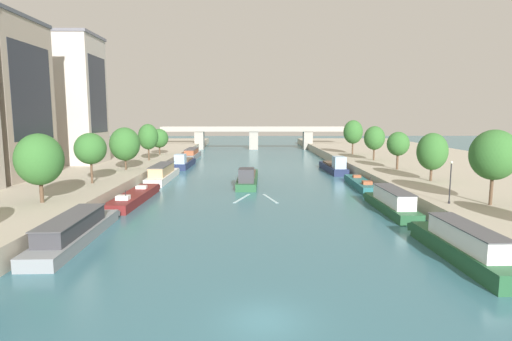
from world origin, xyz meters
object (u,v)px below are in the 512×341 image
moored_boat_left_downstream (184,163)px  moored_boat_left_second (192,154)px  moored_boat_right_gap_after (392,202)px  tree_left_nearest (90,149)px  bridge_far (254,135)px  moored_boat_left_far (75,230)px  tree_right_third (494,155)px  tree_right_second (353,132)px  moored_boat_left_upstream (163,174)px  tree_left_midway (39,159)px  barge_midriver (248,178)px  tree_left_far (148,137)px  tree_right_by_lamp (374,138)px  moored_boat_left_lone (135,197)px  moored_boat_right_second (361,183)px  lamppost_right_bank (450,180)px  moored_boat_right_upstream (462,245)px  tree_left_third (125,144)px  tree_left_by_lamp (159,138)px  moored_boat_right_downstream (334,167)px  tree_right_nearest (432,152)px  tree_right_far (398,144)px

moored_boat_left_downstream → moored_boat_left_second: size_ratio=0.85×
moored_boat_right_gap_after → tree_left_nearest: 37.35m
bridge_far → moored_boat_left_far: bearing=-99.1°
moored_boat_left_downstream → tree_right_third: size_ratio=1.92×
tree_right_second → moored_boat_left_downstream: bearing=-167.7°
moored_boat_left_upstream → tree_left_midway: tree_left_midway is taller
barge_midriver → moored_boat_left_far: 33.30m
moored_boat_left_far → moored_boat_left_second: 68.67m
tree_left_midway → tree_right_third: (44.34, -1.58, 0.55)m
barge_midriver → tree_left_nearest: bearing=-150.5°
tree_left_far → moored_boat_left_downstream: bearing=38.1°
barge_midriver → tree_right_by_lamp: bearing=33.2°
moored_boat_left_lone → moored_boat_right_second: 32.34m
lamppost_right_bank → moored_boat_right_upstream: bearing=-111.1°
tree_left_third → tree_right_third: bearing=-31.8°
barge_midriver → tree_left_by_lamp: bearing=125.0°
barge_midriver → moored_boat_left_upstream: 14.44m
moored_boat_right_gap_after → tree_left_by_lamp: (-36.21, 48.21, 4.47)m
tree_left_midway → tree_left_third: size_ratio=1.02×
moored_boat_right_gap_after → tree_right_by_lamp: tree_right_by_lamp is taller
moored_boat_right_downstream → tree_left_midway: tree_left_midway is taller
moored_boat_left_far → tree_left_by_lamp: (-5.84, 58.79, 4.58)m
tree_left_third → moored_boat_right_second: bearing=-9.1°
moored_boat_left_lone → tree_right_third: size_ratio=2.10×
barge_midriver → moored_boat_right_second: 17.24m
barge_midriver → tree_right_second: bearing=51.1°
moored_boat_left_lone → moored_boat_right_second: bearing=17.9°
tree_left_midway → tree_right_nearest: bearing=16.6°
moored_boat_left_far → tree_right_by_lamp: (38.84, 46.12, 5.29)m
lamppost_right_bank → tree_left_far: bearing=134.4°
moored_boat_left_far → tree_right_far: bearing=39.9°
tree_left_far → tree_right_nearest: bearing=-30.7°
tree_right_third → tree_right_far: (0.32, 26.89, -0.74)m
tree_right_far → bridge_far: bearing=109.4°
moored_boat_left_upstream → tree_left_nearest: 16.63m
tree_right_third → tree_right_by_lamp: 40.86m
moored_boat_left_far → tree_right_third: bearing=7.9°
barge_midriver → tree_right_far: 24.88m
moored_boat_left_lone → tree_left_midway: size_ratio=2.23×
tree_left_midway → tree_left_nearest: (0.44, 11.91, 0.12)m
moored_boat_left_upstream → tree_right_by_lamp: (38.60, 12.73, 5.15)m
moored_boat_right_gap_after → tree_left_third: tree_left_third is taller
moored_boat_left_far → moored_boat_left_lone: size_ratio=1.03×
tree_left_by_lamp → tree_right_second: 43.74m
tree_left_third → tree_left_by_lamp: size_ratio=1.18×
moored_boat_left_far → tree_right_far: (38.53, 32.16, 5.09)m
barge_midriver → moored_boat_right_downstream: size_ratio=1.19×
moored_boat_right_upstream → tree_left_nearest: 43.39m
moored_boat_right_gap_after → tree_right_second: size_ratio=1.73×
barge_midriver → moored_boat_right_downstream: 21.04m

